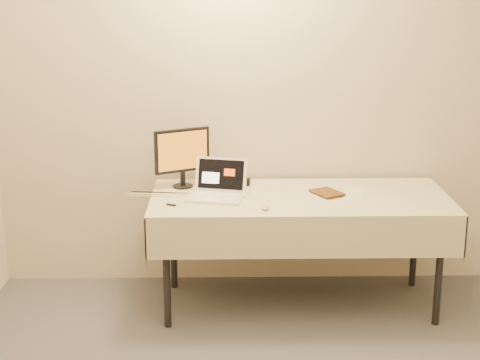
{
  "coord_description": "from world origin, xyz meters",
  "views": [
    {
      "loc": [
        -0.46,
        -2.33,
        2.07
      ],
      "look_at": [
        -0.38,
        1.99,
        0.86
      ],
      "focal_mm": 55.0,
      "sensor_mm": 36.0,
      "label": 1
    }
  ],
  "objects_px": {
    "laptop": "(218,188)",
    "monitor": "(182,153)",
    "book": "(318,181)",
    "table": "(300,205)"
  },
  "relations": [
    {
      "from": "laptop",
      "to": "monitor",
      "type": "bearing_deg",
      "value": 149.95
    },
    {
      "from": "laptop",
      "to": "monitor",
      "type": "height_order",
      "value": "monitor"
    },
    {
      "from": "monitor",
      "to": "book",
      "type": "xyz_separation_m",
      "value": [
        0.85,
        -0.22,
        -0.13
      ]
    },
    {
      "from": "table",
      "to": "book",
      "type": "relative_size",
      "value": 9.48
    },
    {
      "from": "book",
      "to": "laptop",
      "type": "bearing_deg",
      "value": 151.32
    },
    {
      "from": "monitor",
      "to": "laptop",
      "type": "bearing_deg",
      "value": -70.01
    },
    {
      "from": "laptop",
      "to": "book",
      "type": "xyz_separation_m",
      "value": [
        0.62,
        0.0,
        0.04
      ]
    },
    {
      "from": "table",
      "to": "laptop",
      "type": "relative_size",
      "value": 4.77
    },
    {
      "from": "monitor",
      "to": "book",
      "type": "relative_size",
      "value": 1.96
    },
    {
      "from": "laptop",
      "to": "book",
      "type": "height_order",
      "value": "laptop"
    }
  ]
}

